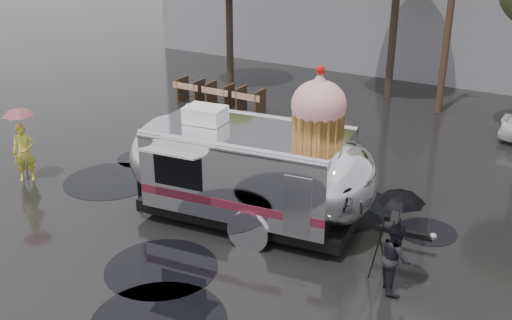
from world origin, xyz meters
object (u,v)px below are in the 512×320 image
Objects in this scene: airstream_trailer at (253,167)px; person_right at (395,257)px; tripod at (385,241)px; person_left at (24,152)px.

person_right is at bearing -21.31° from airstream_trailer.
tripod is (3.82, -0.73, -0.65)m from airstream_trailer.
airstream_trailer is 5.21× the size of person_right.
airstream_trailer is at bearing 43.36° from person_right.
airstream_trailer is 4.38m from person_right.
person_left is 1.13× the size of person_right.
person_left reaches higher than person_right.
person_right is 1.03× the size of tripod.
person_right reaches higher than tripod.
person_right is (11.46, 0.19, -0.10)m from person_left.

